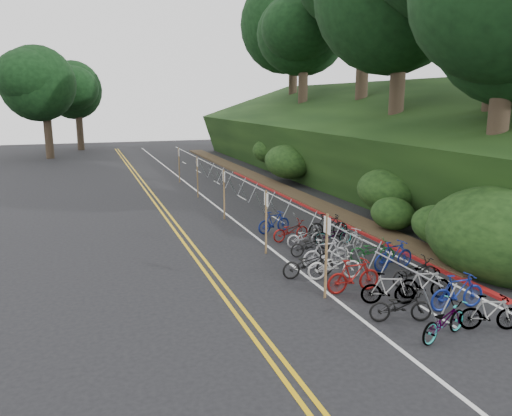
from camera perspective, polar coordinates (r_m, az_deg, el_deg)
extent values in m
plane|color=black|center=(15.01, 5.71, -10.86)|extent=(120.00, 120.00, 0.00)
cube|color=gold|center=(23.54, -9.43, -2.32)|extent=(0.12, 80.00, 0.01)
cube|color=gold|center=(23.59, -8.71, -2.26)|extent=(0.12, 80.00, 0.01)
cube|color=silver|center=(24.24, -2.08, -1.73)|extent=(0.12, 80.00, 0.01)
cube|color=silver|center=(25.75, 6.89, -0.97)|extent=(0.12, 80.00, 0.01)
cube|color=silver|center=(15.02, 20.08, -11.57)|extent=(0.10, 1.60, 0.01)
cube|color=silver|center=(19.68, 9.04, -5.24)|extent=(0.10, 1.60, 0.01)
cube|color=silver|center=(24.92, 2.54, -1.34)|extent=(0.10, 1.60, 0.01)
cube|color=silver|center=(30.44, -1.64, 1.19)|extent=(0.10, 1.60, 0.01)
cube|color=silver|center=(36.12, -4.52, 2.93)|extent=(0.10, 1.60, 0.01)
cube|color=silver|center=(41.88, -6.62, 4.19)|extent=(0.10, 1.60, 0.01)
cube|color=silver|center=(47.71, -8.22, 5.14)|extent=(0.10, 1.60, 0.01)
cube|color=maroon|center=(27.71, 6.01, 0.11)|extent=(0.25, 28.00, 0.10)
cube|color=black|center=(39.68, 10.22, 7.69)|extent=(12.32, 44.00, 9.11)
cube|color=#382819|center=(37.07, 0.42, 3.33)|extent=(1.40, 44.00, 0.16)
ellipsoid|color=#284C19|center=(20.85, 20.44, -1.92)|extent=(2.00, 2.80, 1.60)
ellipsoid|color=#284C19|center=(25.13, 14.74, 1.98)|extent=(2.60, 3.64, 2.08)
ellipsoid|color=#284C19|center=(30.73, 10.44, 4.85)|extent=(2.20, 3.08, 1.76)
ellipsoid|color=#284C19|center=(35.52, 3.65, 5.32)|extent=(3.00, 4.20, 2.40)
ellipsoid|color=#284C19|center=(41.30, 1.31, 6.56)|extent=(2.40, 3.36, 1.92)
ellipsoid|color=#284C19|center=(45.42, 1.09, 7.96)|extent=(2.80, 3.92, 2.24)
ellipsoid|color=#284C19|center=(23.08, 15.33, -0.60)|extent=(1.80, 2.52, 1.44)
ellipsoid|color=#284C19|center=(34.53, 8.36, 6.75)|extent=(3.20, 4.48, 2.56)
ellipsoid|color=black|center=(19.59, 26.92, -2.87)|extent=(5.28, 6.16, 3.52)
cylinder|color=#2D2319|center=(21.92, 25.70, 6.08)|extent=(0.79, 0.79, 5.53)
ellipsoid|color=black|center=(22.05, 26.98, 19.16)|extent=(7.56, 7.56, 7.18)
cylinder|color=#2D2319|center=(25.73, 25.46, 11.87)|extent=(0.86, 0.86, 6.81)
cylinder|color=#2D2319|center=(29.75, 15.74, 11.51)|extent=(0.84, 0.84, 6.38)
cylinder|color=#2D2319|center=(37.84, 11.98, 13.49)|extent=(0.89, 0.89, 7.23)
cylinder|color=#2D2319|center=(44.46, 5.36, 12.16)|extent=(0.82, 0.82, 5.96)
ellipsoid|color=black|center=(44.77, 5.50, 19.03)|extent=(7.94, 7.94, 7.54)
cylinder|color=#2D2319|center=(52.80, 4.23, 13.43)|extent=(0.86, 0.86, 6.81)
ellipsoid|color=black|center=(53.28, 4.34, 20.15)|extent=(9.45, 9.45, 8.98)
cylinder|color=#2D2319|center=(54.66, -22.67, 8.14)|extent=(0.79, 0.79, 5.53)
ellipsoid|color=black|center=(54.60, -23.11, 13.40)|extent=(7.56, 7.56, 7.18)
cylinder|color=#2D2319|center=(62.57, -19.50, 8.61)|extent=(0.77, 0.77, 5.10)
ellipsoid|color=black|center=(62.49, -19.80, 12.75)|extent=(6.62, 6.62, 6.29)
cylinder|color=gray|center=(15.31, 16.74, -6.50)|extent=(0.05, 3.21, 0.05)
cylinder|color=gray|center=(14.22, 19.25, -10.51)|extent=(0.55, 0.04, 1.08)
cylinder|color=gray|center=(14.56, 21.01, -10.10)|extent=(0.55, 0.04, 1.08)
cylinder|color=gray|center=(16.50, 12.76, -6.90)|extent=(0.55, 0.04, 1.08)
cylinder|color=gray|center=(16.80, 14.40, -6.64)|extent=(0.55, 0.04, 1.08)
cylinder|color=gray|center=(18.48, 10.34, -2.75)|extent=(0.05, 3.00, 0.05)
cylinder|color=gray|center=(17.35, 11.73, -5.80)|extent=(0.58, 0.04, 1.13)
cylinder|color=gray|center=(17.63, 13.30, -5.57)|extent=(0.58, 0.04, 1.13)
cylinder|color=gray|center=(19.69, 7.57, -3.45)|extent=(0.58, 0.04, 1.13)
cylinder|color=gray|center=(19.94, 9.01, -3.29)|extent=(0.58, 0.04, 1.13)
cylinder|color=gray|center=(22.83, 4.19, 0.31)|extent=(0.05, 3.00, 0.05)
cylinder|color=gray|center=(21.60, 4.95, -1.96)|extent=(0.58, 0.04, 1.13)
cylinder|color=gray|center=(21.83, 6.30, -1.84)|extent=(0.58, 0.04, 1.13)
cylinder|color=gray|center=(24.11, 2.24, -0.41)|extent=(0.58, 0.04, 1.13)
cylinder|color=gray|center=(24.32, 3.47, -0.31)|extent=(0.58, 0.04, 1.13)
cylinder|color=gray|center=(27.40, 0.05, 2.38)|extent=(0.05, 3.00, 0.05)
cylinder|color=gray|center=(26.12, 0.48, 0.60)|extent=(0.58, 0.04, 1.13)
cylinder|color=gray|center=(26.31, 1.63, 0.68)|extent=(0.58, 0.04, 1.13)
cylinder|color=gray|center=(28.73, -1.40, 1.67)|extent=(0.58, 0.04, 1.13)
cylinder|color=gray|center=(28.90, -0.34, 1.74)|extent=(0.58, 0.04, 1.13)
cylinder|color=gray|center=(32.10, -2.90, 3.84)|extent=(0.05, 3.00, 0.05)
cylinder|color=gray|center=(30.79, -2.66, 2.39)|extent=(0.58, 0.04, 1.13)
cylinder|color=gray|center=(30.95, -1.66, 2.45)|extent=(0.58, 0.04, 1.13)
cylinder|color=gray|center=(33.45, -4.03, 3.17)|extent=(0.58, 0.04, 1.13)
cylinder|color=gray|center=(33.60, -3.11, 3.23)|extent=(0.58, 0.04, 1.13)
cylinder|color=gray|center=(36.88, -5.10, 4.92)|extent=(0.05, 3.00, 0.05)
cylinder|color=gray|center=(35.55, -4.96, 3.71)|extent=(0.58, 0.04, 1.13)
cylinder|color=gray|center=(35.69, -4.09, 3.75)|extent=(0.58, 0.04, 1.13)
cylinder|color=gray|center=(38.25, -6.01, 4.30)|extent=(0.58, 0.04, 1.13)
cylinder|color=gray|center=(38.38, -5.19, 4.34)|extent=(0.58, 0.04, 1.13)
cylinder|color=brown|center=(15.06, 8.02, -5.52)|extent=(0.08, 0.08, 2.62)
cube|color=silver|center=(14.80, 8.13, -1.97)|extent=(0.02, 0.40, 0.50)
cylinder|color=brown|center=(19.22, 1.16, -1.65)|extent=(0.08, 0.08, 2.50)
cube|color=silver|center=(19.02, 1.17, 0.98)|extent=(0.02, 0.40, 0.50)
cylinder|color=brown|center=(24.80, -3.67, 1.53)|extent=(0.08, 0.08, 2.50)
cube|color=silver|center=(24.65, -3.70, 3.58)|extent=(0.02, 0.40, 0.50)
cylinder|color=brown|center=(30.54, -6.70, 3.52)|extent=(0.08, 0.08, 2.50)
cube|color=silver|center=(30.42, -6.75, 5.20)|extent=(0.02, 0.40, 0.50)
cylinder|color=brown|center=(36.37, -8.78, 4.88)|extent=(0.08, 0.08, 2.50)
cube|color=silver|center=(36.26, -8.83, 6.28)|extent=(0.02, 0.40, 0.50)
imported|color=black|center=(16.97, 5.98, -6.34)|extent=(0.72, 1.86, 0.96)
imported|color=slate|center=(13.64, 20.66, -11.96)|extent=(1.17, 1.90, 0.94)
imported|color=slate|center=(14.55, 25.17, -10.77)|extent=(0.96, 1.66, 0.96)
imported|color=black|center=(14.24, 16.21, -10.68)|extent=(1.06, 1.81, 0.90)
imported|color=navy|center=(15.49, 22.05, -8.87)|extent=(0.55, 1.80, 1.07)
imported|color=slate|center=(15.26, 14.88, -8.89)|extent=(0.98, 1.66, 0.96)
imported|color=slate|center=(15.98, 18.74, -8.14)|extent=(0.90, 1.68, 0.97)
imported|color=maroon|center=(15.88, 11.08, -7.60)|extent=(0.53, 1.81, 1.09)
imported|color=black|center=(17.06, 17.68, -6.90)|extent=(0.67, 1.74, 0.90)
imported|color=beige|center=(16.94, 8.95, -6.45)|extent=(0.93, 1.93, 0.97)
imported|color=navy|center=(18.25, 15.45, -5.24)|extent=(0.76, 1.81, 1.05)
imported|color=#9E9EA3|center=(18.01, 7.93, -5.10)|extent=(0.56, 1.79, 1.07)
imported|color=#144C1E|center=(18.93, 13.14, -4.75)|extent=(1.03, 1.77, 0.88)
imported|color=black|center=(19.25, 6.22, -4.26)|extent=(0.61, 1.63, 0.85)
imported|color=#9E9EA3|center=(19.80, 10.73, -3.73)|extent=(1.03, 1.68, 0.98)
imported|color=#9E9EA3|center=(20.43, 5.65, -3.23)|extent=(0.63, 1.66, 0.86)
imported|color=slate|center=(20.89, 8.82, -2.99)|extent=(0.77, 1.68, 0.85)
imported|color=maroon|center=(21.20, 3.99, -2.57)|extent=(0.87, 1.79, 0.90)
imported|color=black|center=(21.86, 8.26, -2.01)|extent=(0.83, 1.81, 1.05)
imported|color=navy|center=(22.40, 2.07, -1.61)|extent=(0.82, 1.72, 1.00)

